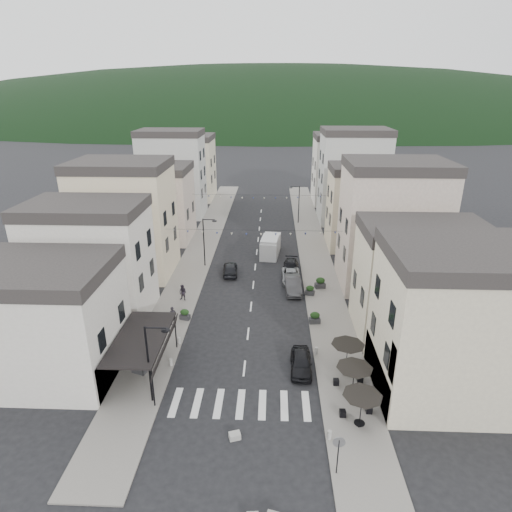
{
  "coord_description": "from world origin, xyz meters",
  "views": [
    {
      "loc": [
        2.01,
        -21.47,
        20.29
      ],
      "look_at": [
        0.31,
        20.8,
        3.5
      ],
      "focal_mm": 30.0,
      "sensor_mm": 36.0,
      "label": 1
    }
  ],
  "objects": [
    {
      "name": "boutique_building",
      "position": [
        -15.5,
        5.0,
        4.0
      ],
      "size": [
        12.0,
        8.0,
        8.0
      ],
      "primitive_type": "cube",
      "color": "beige",
      "rests_on": "ground"
    },
    {
      "name": "planter_ra",
      "position": [
        6.0,
        12.89,
        0.67
      ],
      "size": [
        1.07,
        0.69,
        1.12
      ],
      "rotation": [
        0.0,
        0.0,
        0.14
      ],
      "color": "#2F2F32",
      "rests_on": "sidewalk_right"
    },
    {
      "name": "buildings_row_left",
      "position": [
        -14.5,
        37.75,
        6.12
      ],
      "size": [
        10.2,
        54.16,
        14.0
      ],
      "color": "beige",
      "rests_on": "ground"
    },
    {
      "name": "cafe_terrace",
      "position": [
        7.7,
        2.8,
        2.36
      ],
      "size": [
        2.5,
        8.1,
        2.53
      ],
      "color": "black",
      "rests_on": "ground"
    },
    {
      "name": "hill_backdrop",
      "position": [
        0.0,
        300.0,
        0.0
      ],
      "size": [
        640.0,
        360.0,
        70.0
      ],
      "primitive_type": "ellipsoid",
      "color": "black",
      "rests_on": "ground"
    },
    {
      "name": "parked_car_c",
      "position": [
        4.18,
        22.13,
        0.62
      ],
      "size": [
        2.15,
        4.49,
        1.24
      ],
      "primitive_type": "imported",
      "rotation": [
        0.0,
        0.0,
        0.02
      ],
      "color": "gray",
      "rests_on": "ground"
    },
    {
      "name": "bistro_building",
      "position": [
        14.5,
        4.0,
        5.0
      ],
      "size": [
        10.0,
        8.0,
        10.0
      ],
      "primitive_type": "cube",
      "color": "#BDB197",
      "rests_on": "ground"
    },
    {
      "name": "boutique_awning",
      "position": [
        -7.25,
        5.0,
        3.11
      ],
      "size": [
        3.77,
        7.5,
        3.28
      ],
      "color": "black",
      "rests_on": "ground"
    },
    {
      "name": "streetlamp_left_far",
      "position": [
        -5.82,
        26.0,
        3.7
      ],
      "size": [
        1.7,
        0.56,
        6.0
      ],
      "color": "black",
      "rests_on": "ground"
    },
    {
      "name": "streetlamp_right_far",
      "position": [
        5.82,
        44.0,
        3.7
      ],
      "size": [
        1.7,
        0.56,
        6.0
      ],
      "color": "black",
      "rests_on": "ground"
    },
    {
      "name": "planter_rc",
      "position": [
        7.23,
        20.3,
        0.71
      ],
      "size": [
        1.18,
        0.79,
        1.22
      ],
      "rotation": [
        0.0,
        0.0,
        0.19
      ],
      "color": "#2B2B2D",
      "rests_on": "sidewalk_right"
    },
    {
      "name": "delivery_van",
      "position": [
        1.79,
        30.13,
        1.25
      ],
      "size": [
        2.71,
        5.53,
        2.55
      ],
      "rotation": [
        0.0,
        0.0,
        -0.12
      ],
      "color": "#BBBBBD",
      "rests_on": "ground"
    },
    {
      "name": "sidewalk_right",
      "position": [
        7.5,
        32.0,
        0.06
      ],
      "size": [
        4.0,
        76.0,
        0.12
      ],
      "primitive_type": "cube",
      "color": "slate",
      "rests_on": "ground"
    },
    {
      "name": "sidewalk_left",
      "position": [
        -7.5,
        32.0,
        0.06
      ],
      "size": [
        4.0,
        76.0,
        0.12
      ],
      "primitive_type": "cube",
      "color": "slate",
      "rests_on": "ground"
    },
    {
      "name": "bunting_near",
      "position": [
        0.0,
        22.0,
        5.65
      ],
      "size": [
        19.0,
        0.28,
        0.62
      ],
      "color": "black",
      "rests_on": "ground"
    },
    {
      "name": "concrete_block_c",
      "position": [
        -0.12,
        -1.1,
        0.2
      ],
      "size": [
        0.82,
        0.69,
        0.4
      ],
      "primitive_type": "cube",
      "rotation": [
        0.0,
        0.0,
        0.32
      ],
      "color": "#9B9A94",
      "rests_on": "ground"
    },
    {
      "name": "planter_la",
      "position": [
        -7.9,
        5.05,
        0.71
      ],
      "size": [
        1.22,
        0.92,
        1.21
      ],
      "rotation": [
        0.0,
        0.0,
        -0.34
      ],
      "color": "#292A2C",
      "rests_on": "sidewalk_left"
    },
    {
      "name": "parked_car_e",
      "position": [
        -2.8,
        23.79,
        0.69
      ],
      "size": [
        1.98,
        4.18,
        1.38
      ],
      "primitive_type": "imported",
      "rotation": [
        0.0,
        0.0,
        3.23
      ],
      "color": "black",
      "rests_on": "ground"
    },
    {
      "name": "pedestrian_a",
      "position": [
        -6.88,
        12.13,
        0.99
      ],
      "size": [
        0.75,
        0.62,
        1.75
      ],
      "primitive_type": "imported",
      "rotation": [
        0.0,
        0.0,
        0.38
      ],
      "color": "black",
      "rests_on": "sidewalk_left"
    },
    {
      "name": "bollards",
      "position": [
        0.0,
        5.5,
        0.42
      ],
      "size": [
        11.66,
        10.26,
        0.6
      ],
      "color": "gray",
      "rests_on": "ground"
    },
    {
      "name": "ground",
      "position": [
        0.0,
        0.0,
        0.0
      ],
      "size": [
        700.0,
        700.0,
        0.0
      ],
      "primitive_type": "plane",
      "color": "black",
      "rests_on": "ground"
    },
    {
      "name": "bunting_far",
      "position": [
        0.0,
        38.0,
        5.65
      ],
      "size": [
        19.0,
        0.28,
        0.62
      ],
      "color": "black",
      "rests_on": "ground"
    },
    {
      "name": "pedestrian_b",
      "position": [
        -6.93,
        16.87,
        0.96
      ],
      "size": [
        0.99,
        0.88,
        1.69
      ],
      "primitive_type": "imported",
      "rotation": [
        0.0,
        0.0,
        -0.36
      ],
      "color": "black",
      "rests_on": "sidewalk_left"
    },
    {
      "name": "buildings_row_right",
      "position": [
        14.5,
        36.59,
        6.32
      ],
      "size": [
        10.2,
        54.16,
        14.5
      ],
      "color": "#BDB197",
      "rests_on": "ground"
    },
    {
      "name": "planter_rb",
      "position": [
        6.0,
        18.61,
        0.63
      ],
      "size": [
        1.03,
        0.74,
        1.04
      ],
      "rotation": [
        0.0,
        0.0,
        -0.28
      ],
      "color": "#2D2D2F",
      "rests_on": "sidewalk_right"
    },
    {
      "name": "parked_car_d",
      "position": [
        4.24,
        24.64,
        0.64
      ],
      "size": [
        2.06,
        4.49,
        1.27
      ],
      "primitive_type": "imported",
      "rotation": [
        0.0,
        0.0,
        -0.06
      ],
      "color": "black",
      "rests_on": "ground"
    },
    {
      "name": "parked_car_a",
      "position": [
        4.35,
        6.0,
        0.68
      ],
      "size": [
        1.71,
        4.04,
        1.36
      ],
      "primitive_type": "imported",
      "rotation": [
        0.0,
        0.0,
        -0.03
      ],
      "color": "black",
      "rests_on": "ground"
    },
    {
      "name": "planter_lb",
      "position": [
        -6.0,
        13.08,
        0.63
      ],
      "size": [
        1.04,
        0.76,
        1.04
      ],
      "rotation": [
        0.0,
        0.0,
        -0.29
      ],
      "color": "#2B2B2E",
      "rests_on": "sidewalk_left"
    },
    {
      "name": "parked_car_b",
      "position": [
        4.28,
        19.66,
        0.76
      ],
      "size": [
        1.82,
        4.67,
        1.52
      ],
      "primitive_type": "imported",
      "rotation": [
        0.0,
        0.0,
        0.05
      ],
      "color": "#353437",
      "rests_on": "ground"
    },
    {
      "name": "streetlamp_left_near",
      "position": [
        -5.82,
        2.0,
        3.7
      ],
      "size": [
        1.7,
        0.56,
        6.0
      ],
      "color": "black",
      "rests_on": "ground"
    },
    {
      "name": "traffic_sign",
      "position": [
        5.8,
        -3.5,
        1.93
      ],
      "size": [
        0.7,
        0.07,
        2.7
      ],
      "color": "black",
      "rests_on": "ground"
    }
  ]
}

